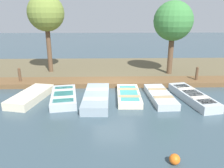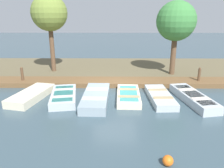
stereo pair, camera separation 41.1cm
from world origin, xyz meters
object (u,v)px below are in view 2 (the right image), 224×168
at_px(rowboat_4, 160,97).
at_px(park_tree_left, 176,22).
at_px(mooring_post_far, 199,76).
at_px(park_tree_far_left, 49,14).
at_px(rowboat_1, 64,96).
at_px(rowboat_3, 128,95).
at_px(buoy, 168,161).
at_px(mooring_post_near, 22,76).
at_px(rowboat_5, 193,98).
at_px(rowboat_2, 96,97).
at_px(rowboat_0, 32,95).

distance_m(rowboat_4, park_tree_left, 5.94).
distance_m(mooring_post_far, park_tree_left, 3.89).
bearing_deg(park_tree_far_left, rowboat_1, 19.62).
relative_size(rowboat_3, buoy, 9.04).
height_order(rowboat_4, mooring_post_near, mooring_post_near).
height_order(rowboat_1, rowboat_4, rowboat_1).
xyz_separation_m(rowboat_1, rowboat_4, (-0.05, 4.89, -0.02)).
height_order(rowboat_4, park_tree_far_left, park_tree_far_left).
distance_m(rowboat_5, park_tree_far_left, 10.78).
bearing_deg(rowboat_3, rowboat_5, 84.71).
xyz_separation_m(rowboat_5, buoy, (4.84, -2.37, -0.05)).
bearing_deg(park_tree_far_left, rowboat_2, 32.74).
bearing_deg(mooring_post_far, rowboat_5, -24.94).
bearing_deg(mooring_post_near, park_tree_left, 101.90).
height_order(rowboat_4, rowboat_5, rowboat_5).
relative_size(rowboat_2, buoy, 10.95).
bearing_deg(mooring_post_far, rowboat_2, -66.14).
relative_size(rowboat_2, mooring_post_far, 3.15).
height_order(rowboat_2, park_tree_far_left, park_tree_far_left).
relative_size(rowboat_4, rowboat_5, 0.86).
xyz_separation_m(buoy, park_tree_far_left, (-10.34, -6.01, 4.02)).
distance_m(mooring_post_far, buoy, 8.34).
bearing_deg(rowboat_4, rowboat_1, -91.92).
height_order(mooring_post_far, park_tree_far_left, park_tree_far_left).
bearing_deg(rowboat_1, buoy, 30.09).
xyz_separation_m(rowboat_0, rowboat_1, (0.12, 1.68, -0.01)).
relative_size(rowboat_4, mooring_post_far, 2.77).
height_order(rowboat_0, mooring_post_near, mooring_post_near).
height_order(rowboat_2, mooring_post_far, mooring_post_far).
xyz_separation_m(mooring_post_far, park_tree_left, (-2.04, -1.12, 3.12)).
relative_size(mooring_post_far, buoy, 3.48).
relative_size(rowboat_2, rowboat_5, 0.98).
relative_size(rowboat_1, rowboat_3, 1.03).
bearing_deg(rowboat_4, mooring_post_near, -109.56).
bearing_deg(rowboat_5, rowboat_4, -108.38).
xyz_separation_m(rowboat_2, park_tree_far_left, (-5.52, -3.55, 3.96)).
height_order(rowboat_0, buoy, rowboat_0).
bearing_deg(park_tree_left, rowboat_3, -37.45).
bearing_deg(park_tree_left, mooring_post_far, 28.83).
xyz_separation_m(rowboat_3, park_tree_far_left, (-5.11, -5.20, 4.02)).
relative_size(rowboat_0, park_tree_left, 0.62).
bearing_deg(rowboat_0, rowboat_4, 102.28).
height_order(rowboat_1, rowboat_2, rowboat_2).
bearing_deg(mooring_post_near, rowboat_4, 72.95).
xyz_separation_m(rowboat_4, park_tree_left, (-4.48, 1.71, 3.51)).
height_order(rowboat_4, park_tree_left, park_tree_left).
relative_size(rowboat_2, mooring_post_near, 3.15).
bearing_deg(rowboat_0, rowboat_2, 97.47).
distance_m(rowboat_3, mooring_post_near, 6.77).
xyz_separation_m(mooring_post_near, park_tree_left, (-2.04, 9.66, 3.12)).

